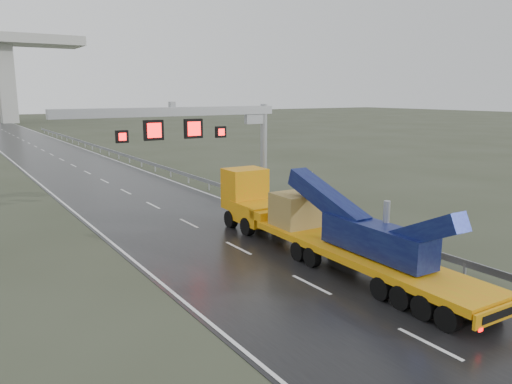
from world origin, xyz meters
TOP-DOWN VIEW (x-y plane):
  - ground at (0.00, 0.00)m, footprint 400.00×400.00m
  - road at (0.00, 40.00)m, footprint 11.00×200.00m
  - guardrail at (6.10, 30.00)m, footprint 0.20×140.00m
  - sign_gantry at (2.10, 17.99)m, footprint 14.90×1.20m
  - heavy_haul_truck at (2.68, 7.59)m, footprint 3.08×17.96m
  - exit_sign_pair at (8.16, 14.79)m, footprint 1.54×0.43m
  - striped_barrier at (6.78, 18.73)m, footprint 0.69×0.43m

SIDE VIEW (x-z plane):
  - ground at x=0.00m, z-range 0.00..0.00m
  - road at x=0.00m, z-range 0.00..0.02m
  - striped_barrier at x=6.78m, z-range 0.00..1.09m
  - guardrail at x=6.10m, z-range 0.00..1.40m
  - heavy_haul_truck at x=2.68m, z-range -0.47..3.73m
  - exit_sign_pair at x=8.16m, z-range 0.54..3.22m
  - sign_gantry at x=2.10m, z-range 1.90..9.33m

